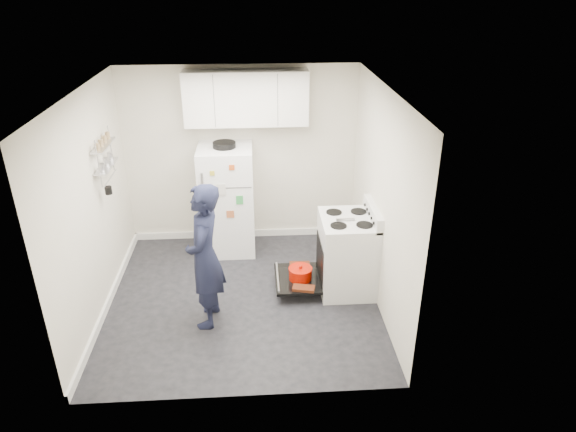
{
  "coord_description": "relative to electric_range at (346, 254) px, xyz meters",
  "views": [
    {
      "loc": [
        0.2,
        -5.21,
        3.61
      ],
      "look_at": [
        0.55,
        0.07,
        1.05
      ],
      "focal_mm": 32.0,
      "sensor_mm": 36.0,
      "label": 1
    }
  ],
  "objects": [
    {
      "name": "electric_range",
      "position": [
        0.0,
        0.0,
        0.0
      ],
      "size": [
        0.66,
        0.76,
        1.1
      ],
      "color": "silver",
      "rests_on": "ground"
    },
    {
      "name": "open_oven_door",
      "position": [
        -0.57,
        -0.01,
        -0.28
      ],
      "size": [
        0.55,
        0.71,
        0.23
      ],
      "color": "black",
      "rests_on": "ground"
    },
    {
      "name": "refrigerator",
      "position": [
        -1.47,
        1.1,
        0.29
      ],
      "size": [
        0.72,
        0.74,
        1.57
      ],
      "color": "white",
      "rests_on": "ground"
    },
    {
      "name": "upper_cabinets",
      "position": [
        -1.16,
        1.28,
        1.63
      ],
      "size": [
        1.6,
        0.33,
        0.7
      ],
      "primitive_type": "cube",
      "color": "silver",
      "rests_on": "room"
    },
    {
      "name": "room",
      "position": [
        -1.29,
        -0.12,
        0.74
      ],
      "size": [
        3.21,
        3.21,
        2.51
      ],
      "color": "black",
      "rests_on": "ground"
    },
    {
      "name": "person",
      "position": [
        -1.63,
        -0.57,
        0.36
      ],
      "size": [
        0.45,
        0.64,
        1.66
      ],
      "primitive_type": "imported",
      "rotation": [
        0.0,
        0.0,
        -1.67
      ],
      "color": "black",
      "rests_on": "ground"
    },
    {
      "name": "wall_shelf_rack",
      "position": [
        -2.78,
        0.34,
        1.21
      ],
      "size": [
        0.14,
        0.6,
        0.61
      ],
      "color": "#B2B2B7",
      "rests_on": "room"
    }
  ]
}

